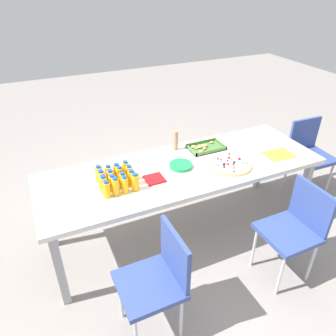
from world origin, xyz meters
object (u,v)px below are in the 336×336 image
at_px(juice_bottle_1, 115,187).
at_px(plate_stack, 181,165).
at_px(juice_bottle_7, 132,178).
at_px(juice_bottle_8, 102,179).
at_px(snack_tray, 205,147).
at_px(chair_near_right, 296,225).
at_px(juice_bottle_15, 126,169).
at_px(juice_bottle_14, 117,171).
at_px(fruit_pizza, 230,164).
at_px(chair_near_left, 159,276).
at_px(juice_bottle_10, 120,175).
at_px(juice_bottle_9, 111,178).
at_px(juice_bottle_12, 99,174).
at_px(juice_bottle_6, 123,181).
at_px(juice_bottle_2, 125,185).
at_px(paper_folder, 279,155).
at_px(napkin_stack, 154,179).
at_px(juice_bottle_5, 112,183).
at_px(juice_bottle_13, 109,173).
at_px(cardboard_tube, 176,140).
at_px(party_table, 183,173).
at_px(juice_bottle_11, 129,173).
at_px(juice_bottle_3, 135,182).
at_px(juice_bottle_0, 107,190).
at_px(chair_end, 309,150).
at_px(juice_bottle_4, 104,184).

relative_size(juice_bottle_1, plate_stack, 0.75).
bearing_deg(juice_bottle_1, juice_bottle_7, 26.29).
xyz_separation_m(juice_bottle_8, snack_tray, (1.05, 0.22, -0.06)).
distance_m(chair_near_right, juice_bottle_15, 1.42).
distance_m(juice_bottle_14, fruit_pizza, 0.98).
bearing_deg(chair_near_left, juice_bottle_10, -1.14).
xyz_separation_m(juice_bottle_9, juice_bottle_12, (-0.07, 0.08, 0.01)).
relative_size(fruit_pizza, snack_tray, 1.12).
relative_size(juice_bottle_6, juice_bottle_8, 0.91).
xyz_separation_m(juice_bottle_2, juice_bottle_10, (0.01, 0.14, 0.00)).
distance_m(juice_bottle_14, paper_folder, 1.48).
xyz_separation_m(juice_bottle_7, napkin_stack, (0.19, -0.01, -0.06)).
bearing_deg(plate_stack, juice_bottle_2, -163.87).
bearing_deg(juice_bottle_5, snack_tray, 16.20).
relative_size(chair_near_left, juice_bottle_9, 6.24).
xyz_separation_m(juice_bottle_6, juice_bottle_13, (-0.07, 0.15, -0.00)).
distance_m(juice_bottle_8, cardboard_tube, 0.85).
bearing_deg(juice_bottle_15, party_table, -8.01).
relative_size(party_table, juice_bottle_1, 16.38).
xyz_separation_m(juice_bottle_1, juice_bottle_11, (0.16, 0.15, -0.01)).
height_order(juice_bottle_15, fruit_pizza, juice_bottle_15).
xyz_separation_m(juice_bottle_3, juice_bottle_14, (-0.08, 0.22, -0.01)).
bearing_deg(juice_bottle_5, juice_bottle_9, 84.69).
height_order(juice_bottle_7, paper_folder, juice_bottle_7).
relative_size(juice_bottle_10, paper_folder, 0.57).
xyz_separation_m(juice_bottle_3, paper_folder, (1.38, -0.02, -0.07)).
bearing_deg(juice_bottle_0, napkin_stack, 9.75).
relative_size(chair_near_left, fruit_pizza, 2.24).
xyz_separation_m(party_table, juice_bottle_0, (-0.71, -0.15, 0.13)).
xyz_separation_m(chair_near_left, plate_stack, (0.55, 0.80, 0.26)).
height_order(chair_end, juice_bottle_15, juice_bottle_15).
bearing_deg(juice_bottle_7, juice_bottle_6, -174.80).
distance_m(juice_bottle_3, juice_bottle_5, 0.18).
bearing_deg(fruit_pizza, juice_bottle_7, 175.18).
relative_size(juice_bottle_4, juice_bottle_7, 1.08).
distance_m(chair_near_right, juice_bottle_6, 1.39).
relative_size(chair_near_right, juice_bottle_11, 6.09).
bearing_deg(juice_bottle_1, juice_bottle_14, 70.98).
relative_size(juice_bottle_8, juice_bottle_12, 1.01).
bearing_deg(juice_bottle_0, juice_bottle_14, 57.18).
xyz_separation_m(juice_bottle_4, juice_bottle_14, (0.15, 0.15, -0.01)).
xyz_separation_m(party_table, juice_bottle_2, (-0.57, -0.15, 0.13)).
height_order(party_table, juice_bottle_13, juice_bottle_13).
xyz_separation_m(juice_bottle_1, juice_bottle_2, (0.07, -0.00, -0.00)).
distance_m(chair_near_left, juice_bottle_9, 0.86).
relative_size(party_table, juice_bottle_9, 18.52).
relative_size(juice_bottle_1, juice_bottle_15, 1.07).
height_order(juice_bottle_8, juice_bottle_14, juice_bottle_8).
distance_m(juice_bottle_10, juice_bottle_13, 0.11).
xyz_separation_m(juice_bottle_2, napkin_stack, (0.27, 0.07, -0.06)).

